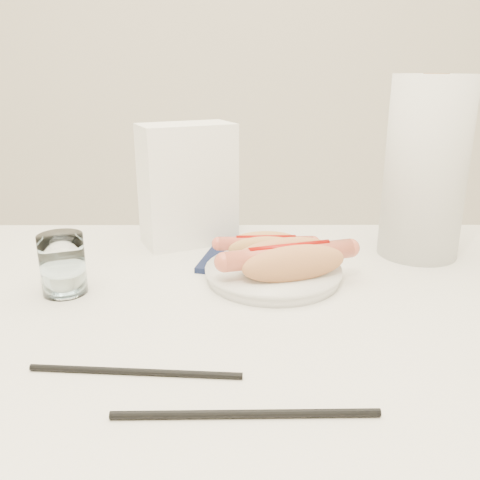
{
  "coord_description": "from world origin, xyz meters",
  "views": [
    {
      "loc": [
        0.06,
        -0.61,
        1.06
      ],
      "look_at": [
        0.06,
        0.1,
        0.82
      ],
      "focal_mm": 39.04,
      "sensor_mm": 36.0,
      "label": 1
    }
  ],
  "objects_px": {
    "table": "(195,356)",
    "napkin_box": "(188,185)",
    "paper_towel_roll": "(426,169)",
    "water_glass": "(63,264)",
    "hotdog_right": "(289,260)",
    "plate": "(273,275)",
    "hotdog_left": "(266,247)"
  },
  "relations": [
    {
      "from": "table",
      "to": "napkin_box",
      "type": "distance_m",
      "value": 0.34
    },
    {
      "from": "napkin_box",
      "to": "paper_towel_roll",
      "type": "height_order",
      "value": "paper_towel_roll"
    },
    {
      "from": "water_glass",
      "to": "napkin_box",
      "type": "xyz_separation_m",
      "value": [
        0.16,
        0.22,
        0.06
      ]
    },
    {
      "from": "hotdog_right",
      "to": "plate",
      "type": "bearing_deg",
      "value": 111.42
    },
    {
      "from": "table",
      "to": "paper_towel_roll",
      "type": "distance_m",
      "value": 0.48
    },
    {
      "from": "water_glass",
      "to": "plate",
      "type": "bearing_deg",
      "value": 8.73
    },
    {
      "from": "plate",
      "to": "napkin_box",
      "type": "height_order",
      "value": "napkin_box"
    },
    {
      "from": "table",
      "to": "napkin_box",
      "type": "relative_size",
      "value": 5.63
    },
    {
      "from": "napkin_box",
      "to": "paper_towel_roll",
      "type": "bearing_deg",
      "value": -33.65
    },
    {
      "from": "plate",
      "to": "paper_towel_roll",
      "type": "bearing_deg",
      "value": 24.07
    },
    {
      "from": "plate",
      "to": "hotdog_right",
      "type": "xyz_separation_m",
      "value": [
        0.02,
        -0.03,
        0.03
      ]
    },
    {
      "from": "plate",
      "to": "paper_towel_roll",
      "type": "distance_m",
      "value": 0.31
    },
    {
      "from": "plate",
      "to": "water_glass",
      "type": "height_order",
      "value": "water_glass"
    },
    {
      "from": "water_glass",
      "to": "table",
      "type": "bearing_deg",
      "value": -20.95
    },
    {
      "from": "table",
      "to": "plate",
      "type": "bearing_deg",
      "value": 47.04
    },
    {
      "from": "napkin_box",
      "to": "paper_towel_roll",
      "type": "distance_m",
      "value": 0.4
    },
    {
      "from": "hotdog_left",
      "to": "hotdog_right",
      "type": "distance_m",
      "value": 0.08
    },
    {
      "from": "table",
      "to": "paper_towel_roll",
      "type": "relative_size",
      "value": 4.07
    },
    {
      "from": "table",
      "to": "napkin_box",
      "type": "xyz_separation_m",
      "value": [
        -0.03,
        0.3,
        0.17
      ]
    },
    {
      "from": "table",
      "to": "hotdog_right",
      "type": "distance_m",
      "value": 0.19
    },
    {
      "from": "plate",
      "to": "paper_towel_roll",
      "type": "height_order",
      "value": "paper_towel_roll"
    },
    {
      "from": "hotdog_right",
      "to": "table",
      "type": "bearing_deg",
      "value": -162.22
    },
    {
      "from": "water_glass",
      "to": "napkin_box",
      "type": "height_order",
      "value": "napkin_box"
    },
    {
      "from": "table",
      "to": "water_glass",
      "type": "height_order",
      "value": "water_glass"
    },
    {
      "from": "table",
      "to": "hotdog_left",
      "type": "distance_m",
      "value": 0.22
    },
    {
      "from": "hotdog_left",
      "to": "water_glass",
      "type": "distance_m",
      "value": 0.3
    },
    {
      "from": "plate",
      "to": "napkin_box",
      "type": "bearing_deg",
      "value": 128.7
    },
    {
      "from": "plate",
      "to": "hotdog_right",
      "type": "relative_size",
      "value": 1.02
    },
    {
      "from": "plate",
      "to": "water_glass",
      "type": "distance_m",
      "value": 0.3
    },
    {
      "from": "water_glass",
      "to": "hotdog_left",
      "type": "bearing_deg",
      "value": 17.95
    },
    {
      "from": "hotdog_right",
      "to": "water_glass",
      "type": "distance_m",
      "value": 0.32
    },
    {
      "from": "table",
      "to": "hotdog_left",
      "type": "relative_size",
      "value": 8.04
    }
  ]
}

